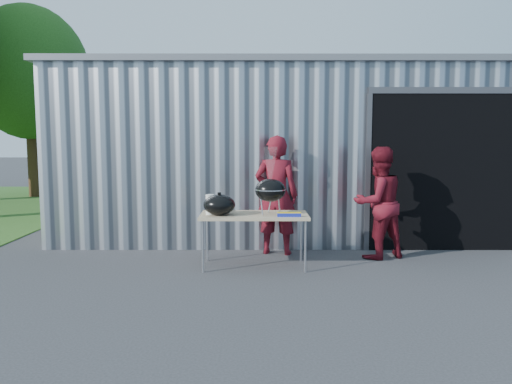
{
  "coord_description": "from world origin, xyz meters",
  "views": [
    {
      "loc": [
        0.26,
        -6.24,
        1.81
      ],
      "look_at": [
        0.27,
        0.74,
        1.05
      ],
      "focal_mm": 35.0,
      "sensor_mm": 36.0,
      "label": 1
    }
  ],
  "objects_px": {
    "kettle_grill": "(270,184)",
    "person_cook": "(276,195)",
    "person_bystander": "(378,203)",
    "folding_table": "(254,217)"
  },
  "relations": [
    {
      "from": "person_cook",
      "to": "person_bystander",
      "type": "xyz_separation_m",
      "value": [
        1.52,
        -0.27,
        -0.08
      ]
    },
    {
      "from": "folding_table",
      "to": "person_bystander",
      "type": "height_order",
      "value": "person_bystander"
    },
    {
      "from": "person_bystander",
      "to": "kettle_grill",
      "type": "bearing_deg",
      "value": -4.14
    },
    {
      "from": "kettle_grill",
      "to": "person_bystander",
      "type": "relative_size",
      "value": 0.56
    },
    {
      "from": "kettle_grill",
      "to": "folding_table",
      "type": "bearing_deg",
      "value": 174.6
    },
    {
      "from": "folding_table",
      "to": "person_cook",
      "type": "xyz_separation_m",
      "value": [
        0.34,
        0.78,
        0.21
      ]
    },
    {
      "from": "kettle_grill",
      "to": "person_cook",
      "type": "relative_size",
      "value": 0.51
    },
    {
      "from": "folding_table",
      "to": "person_bystander",
      "type": "relative_size",
      "value": 0.89
    },
    {
      "from": "person_cook",
      "to": "person_bystander",
      "type": "bearing_deg",
      "value": -178.79
    },
    {
      "from": "kettle_grill",
      "to": "person_bystander",
      "type": "bearing_deg",
      "value": 18.01
    }
  ]
}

